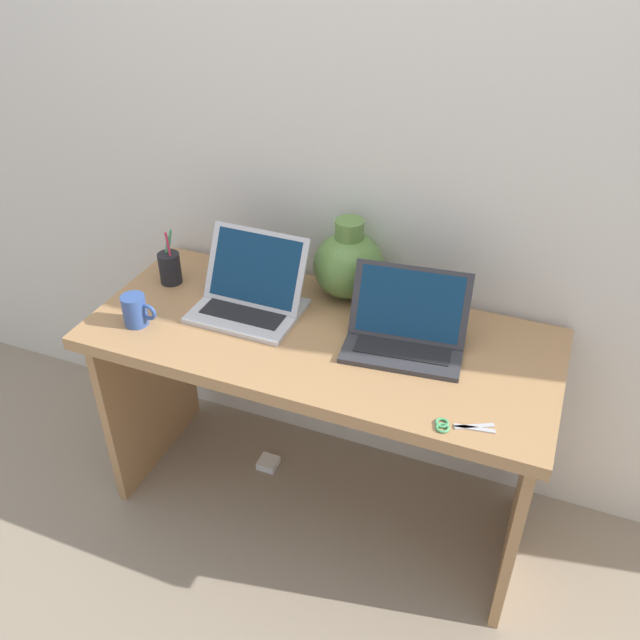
% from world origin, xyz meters
% --- Properties ---
extents(ground_plane, '(6.00, 6.00, 0.00)m').
position_xyz_m(ground_plane, '(0.00, 0.00, 0.00)').
color(ground_plane, gray).
extents(back_wall, '(4.40, 0.04, 2.40)m').
position_xyz_m(back_wall, '(0.00, 0.34, 1.20)').
color(back_wall, silver).
rests_on(back_wall, ground).
extents(desk, '(1.39, 0.60, 0.73)m').
position_xyz_m(desk, '(0.00, 0.00, 0.57)').
color(desk, '#AD7F51').
rests_on(desk, ground).
extents(laptop_left, '(0.32, 0.26, 0.23)m').
position_xyz_m(laptop_left, '(-0.25, 0.05, 0.79)').
color(laptop_left, silver).
rests_on(laptop_left, desk).
extents(laptop_right, '(0.36, 0.27, 0.21)m').
position_xyz_m(laptop_right, '(0.24, 0.05, 0.79)').
color(laptop_right, '#333338').
rests_on(laptop_right, desk).
extents(green_vase, '(0.22, 0.22, 0.26)m').
position_xyz_m(green_vase, '(0.00, 0.24, 0.84)').
color(green_vase, '#5B843D').
rests_on(green_vase, desk).
extents(coffee_mug, '(0.11, 0.07, 0.10)m').
position_xyz_m(coffee_mug, '(-0.53, -0.15, 0.78)').
color(coffee_mug, '#335199').
rests_on(coffee_mug, desk).
extents(pen_cup, '(0.07, 0.07, 0.19)m').
position_xyz_m(pen_cup, '(-0.56, 0.09, 0.79)').
color(pen_cup, black).
rests_on(pen_cup, desk).
extents(scissors, '(0.15, 0.08, 0.01)m').
position_xyz_m(scissors, '(0.45, -0.24, 0.73)').
color(scissors, '#B7B7BC').
rests_on(scissors, desk).
extents(power_brick, '(0.07, 0.07, 0.03)m').
position_xyz_m(power_brick, '(-0.24, 0.08, 0.01)').
color(power_brick, white).
rests_on(power_brick, ground).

